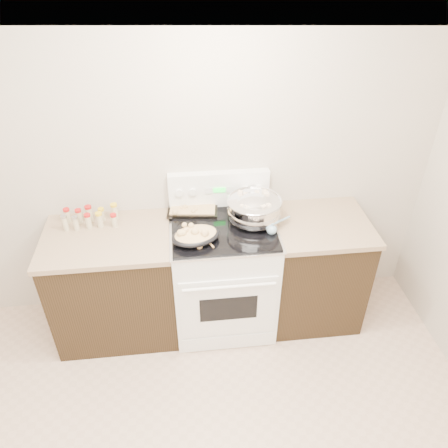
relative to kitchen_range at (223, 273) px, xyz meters
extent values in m
cube|color=#BFB3A5|center=(-0.35, 0.35, 0.86)|extent=(4.00, 0.05, 2.70)
cube|color=black|center=(-0.83, 0.01, -0.05)|extent=(0.90, 0.64, 0.88)
cube|color=brown|center=(-0.83, 0.01, 0.41)|extent=(0.93, 0.67, 0.04)
cube|color=black|center=(0.73, 0.01, -0.05)|extent=(0.70, 0.64, 0.88)
cube|color=brown|center=(0.73, 0.01, 0.41)|extent=(0.73, 0.67, 0.04)
cube|color=white|center=(0.00, 0.00, -0.03)|extent=(0.76, 0.66, 0.92)
cube|color=white|center=(0.00, -0.34, -0.04)|extent=(0.70, 0.01, 0.55)
cube|color=black|center=(0.00, -0.35, -0.04)|extent=(0.42, 0.01, 0.22)
cylinder|color=white|center=(0.00, -0.38, 0.21)|extent=(0.65, 0.02, 0.02)
cube|color=white|center=(0.00, -0.34, -0.41)|extent=(0.70, 0.01, 0.14)
cube|color=silver|center=(0.00, 0.00, 0.44)|extent=(0.78, 0.68, 0.01)
cube|color=black|center=(0.00, 0.00, 0.45)|extent=(0.74, 0.64, 0.01)
cube|color=white|center=(0.00, 0.29, 0.59)|extent=(0.76, 0.07, 0.28)
cylinder|color=white|center=(-0.30, 0.24, 0.61)|extent=(0.06, 0.02, 0.06)
cylinder|color=white|center=(-0.20, 0.24, 0.61)|extent=(0.06, 0.02, 0.06)
cylinder|color=white|center=(0.20, 0.24, 0.61)|extent=(0.06, 0.02, 0.06)
cylinder|color=white|center=(0.30, 0.24, 0.61)|extent=(0.06, 0.02, 0.06)
cube|color=#19E533|center=(0.00, 0.25, 0.61)|extent=(0.09, 0.00, 0.04)
cube|color=silver|center=(-0.08, 0.25, 0.61)|extent=(0.05, 0.00, 0.05)
cube|color=silver|center=(0.08, 0.25, 0.61)|extent=(0.05, 0.00, 0.05)
ellipsoid|color=silver|center=(0.23, 0.05, 0.53)|extent=(0.51, 0.51, 0.23)
cylinder|color=silver|center=(0.23, 0.05, 0.46)|extent=(0.22, 0.22, 0.01)
torus|color=silver|center=(0.23, 0.05, 0.63)|extent=(0.40, 0.40, 0.02)
cylinder|color=silver|center=(0.23, 0.05, 0.56)|extent=(0.38, 0.38, 0.13)
cylinder|color=brown|center=(0.23, 0.05, 0.61)|extent=(0.35, 0.35, 0.00)
cube|color=beige|center=(0.22, 0.03, 0.62)|extent=(0.04, 0.04, 0.03)
cube|color=beige|center=(0.33, 0.13, 0.62)|extent=(0.04, 0.04, 0.03)
cube|color=beige|center=(0.28, -0.04, 0.62)|extent=(0.05, 0.05, 0.03)
cube|color=beige|center=(0.19, 0.01, 0.62)|extent=(0.03, 0.03, 0.03)
cube|color=beige|center=(0.33, 0.16, 0.62)|extent=(0.04, 0.04, 0.03)
cube|color=beige|center=(0.18, 0.15, 0.62)|extent=(0.03, 0.03, 0.02)
cube|color=beige|center=(0.32, -0.03, 0.62)|extent=(0.04, 0.04, 0.03)
cube|color=beige|center=(0.14, 0.17, 0.62)|extent=(0.04, 0.04, 0.03)
cube|color=beige|center=(0.17, -0.03, 0.62)|extent=(0.04, 0.04, 0.03)
cube|color=beige|center=(0.27, 0.16, 0.62)|extent=(0.03, 0.03, 0.03)
cube|color=beige|center=(0.13, -0.01, 0.62)|extent=(0.03, 0.03, 0.02)
cube|color=beige|center=(0.17, 0.00, 0.62)|extent=(0.04, 0.04, 0.03)
ellipsoid|color=black|center=(-0.21, -0.15, 0.49)|extent=(0.39, 0.32, 0.08)
ellipsoid|color=tan|center=(-0.21, -0.15, 0.51)|extent=(0.35, 0.29, 0.06)
sphere|color=tan|center=(-0.23, -0.08, 0.54)|extent=(0.04, 0.04, 0.04)
sphere|color=tan|center=(-0.15, -0.20, 0.54)|extent=(0.04, 0.04, 0.04)
sphere|color=tan|center=(-0.21, -0.17, 0.54)|extent=(0.06, 0.06, 0.06)
sphere|color=tan|center=(-0.15, -0.18, 0.54)|extent=(0.06, 0.06, 0.06)
sphere|color=tan|center=(-0.27, -0.14, 0.54)|extent=(0.04, 0.04, 0.04)
sphere|color=tan|center=(-0.28, -0.08, 0.54)|extent=(0.04, 0.04, 0.04)
sphere|color=tan|center=(-0.31, -0.17, 0.54)|extent=(0.05, 0.05, 0.05)
sphere|color=tan|center=(-0.29, -0.17, 0.54)|extent=(0.04, 0.04, 0.04)
cube|color=black|center=(-0.20, 0.24, 0.46)|extent=(0.40, 0.30, 0.02)
cube|color=tan|center=(-0.20, 0.24, 0.48)|extent=(0.36, 0.26, 0.02)
sphere|color=tan|center=(-0.34, 0.16, 0.49)|extent=(0.04, 0.04, 0.04)
sphere|color=tan|center=(-0.22, 0.28, 0.49)|extent=(0.04, 0.04, 0.04)
sphere|color=tan|center=(-0.09, 0.30, 0.49)|extent=(0.04, 0.04, 0.04)
sphere|color=tan|center=(-0.26, 0.23, 0.49)|extent=(0.04, 0.04, 0.04)
sphere|color=tan|center=(-0.27, 0.29, 0.49)|extent=(0.04, 0.04, 0.04)
sphere|color=tan|center=(-0.29, 0.23, 0.49)|extent=(0.03, 0.03, 0.03)
sphere|color=tan|center=(-0.21, 0.16, 0.49)|extent=(0.04, 0.04, 0.04)
sphere|color=tan|center=(-0.25, 0.29, 0.49)|extent=(0.04, 0.04, 0.04)
sphere|color=tan|center=(-0.23, 0.33, 0.49)|extent=(0.03, 0.03, 0.03)
sphere|color=tan|center=(-0.19, 0.19, 0.49)|extent=(0.03, 0.03, 0.03)
cylinder|color=tan|center=(-0.14, -0.13, 0.46)|extent=(0.11, 0.24, 0.01)
sphere|color=tan|center=(-0.19, -0.23, 0.47)|extent=(0.04, 0.04, 0.04)
sphere|color=#82AAC2|center=(0.33, -0.12, 0.48)|extent=(0.07, 0.07, 0.07)
cylinder|color=#82AAC2|center=(0.41, -0.05, 0.50)|extent=(0.18, 0.17, 0.06)
cylinder|color=#BFB28C|center=(-1.13, 0.21, 0.48)|extent=(0.04, 0.04, 0.10)
cylinder|color=#B21414|center=(-1.13, 0.21, 0.54)|extent=(0.05, 0.05, 0.02)
cylinder|color=#BFB28C|center=(-1.04, 0.21, 0.48)|extent=(0.04, 0.04, 0.09)
cylinder|color=#B21414|center=(-1.04, 0.21, 0.53)|extent=(0.05, 0.05, 0.02)
cylinder|color=#BFB28C|center=(-0.97, 0.21, 0.49)|extent=(0.05, 0.05, 0.11)
cylinder|color=#B21414|center=(-0.97, 0.21, 0.55)|extent=(0.05, 0.05, 0.02)
cylinder|color=#BFB28C|center=(-0.88, 0.21, 0.47)|extent=(0.04, 0.04, 0.09)
cylinder|color=gold|center=(-0.88, 0.21, 0.52)|extent=(0.04, 0.04, 0.02)
cylinder|color=#BFB28C|center=(-0.78, 0.21, 0.49)|extent=(0.05, 0.05, 0.11)
cylinder|color=gold|center=(-0.78, 0.21, 0.55)|extent=(0.05, 0.05, 0.02)
cylinder|color=#BFB28C|center=(-1.12, 0.11, 0.48)|extent=(0.04, 0.04, 0.11)
cylinder|color=#B2B2B7|center=(-1.12, 0.11, 0.55)|extent=(0.04, 0.04, 0.02)
cylinder|color=#BFB28C|center=(-1.05, 0.11, 0.48)|extent=(0.04, 0.04, 0.09)
cylinder|color=#B2B2B7|center=(-1.05, 0.11, 0.53)|extent=(0.04, 0.04, 0.02)
cylinder|color=#BFB28C|center=(-0.96, 0.12, 0.48)|extent=(0.04, 0.04, 0.10)
cylinder|color=#B21414|center=(-0.96, 0.12, 0.54)|extent=(0.05, 0.05, 0.02)
cylinder|color=#BFB28C|center=(-0.88, 0.12, 0.48)|extent=(0.04, 0.04, 0.10)
cylinder|color=gold|center=(-0.88, 0.12, 0.54)|extent=(0.05, 0.05, 0.02)
cylinder|color=#BFB28C|center=(-0.78, 0.12, 0.47)|extent=(0.04, 0.04, 0.09)
cylinder|color=#B21414|center=(-0.78, 0.12, 0.53)|extent=(0.04, 0.04, 0.02)
camera|label=1|loc=(-0.28, -2.55, 2.28)|focal=35.00mm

